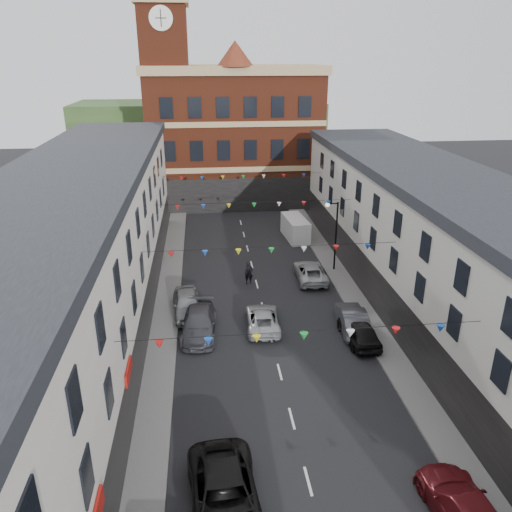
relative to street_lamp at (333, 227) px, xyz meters
name	(u,v)px	position (x,y,z in m)	size (l,w,h in m)	color
ground	(280,372)	(-6.55, -14.00, -3.90)	(160.00, 160.00, 0.00)	black
pavement_left	(161,359)	(-13.45, -12.00, -3.83)	(1.80, 64.00, 0.15)	#605E5B
pavement_right	(384,345)	(0.35, -12.00, -3.83)	(1.80, 64.00, 0.15)	#605E5B
terrace_left	(59,290)	(-18.33, -13.00, 1.44)	(8.40, 56.00, 10.70)	silver
terrace_right	(479,279)	(5.23, -13.00, 0.95)	(8.40, 56.00, 9.70)	#B4B3A8
civic_building	(233,134)	(-6.55, 23.95, 4.23)	(20.60, 13.30, 18.50)	maroon
clock_tower	(166,76)	(-14.05, 21.00, 11.03)	(5.60, 5.60, 30.00)	maroon
distant_hill	(200,133)	(-10.55, 48.00, 1.10)	(40.00, 14.00, 10.00)	#294520
street_lamp	(333,227)	(0.00, 0.00, 0.00)	(1.10, 0.36, 6.00)	black
car_left_c	(225,497)	(-10.15, -23.21, -3.08)	(2.74, 5.94, 1.65)	black
car_left_d	(199,323)	(-11.13, -9.16, -3.14)	(2.15, 5.29, 1.54)	#3F4047
car_left_e	(187,304)	(-11.95, -6.38, -3.10)	(1.90, 4.72, 1.61)	gray
car_right_d	(359,331)	(-1.05, -11.24, -3.15)	(1.77, 4.40, 1.50)	black
car_right_e	(352,319)	(-1.05, -9.69, -3.13)	(1.64, 4.69, 1.55)	#4D4F55
car_right_f	(310,272)	(-2.14, -1.57, -3.21)	(2.29, 4.97, 1.38)	#A4A7A8
moving_car	(263,319)	(-6.91, -8.80, -3.26)	(2.13, 4.63, 1.29)	#A0A1A7
white_van	(295,228)	(-1.56, 8.36, -2.84)	(1.84, 4.79, 2.12)	silver
pedestrian	(249,273)	(-7.16, -1.81, -2.97)	(0.68, 0.45, 1.86)	black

